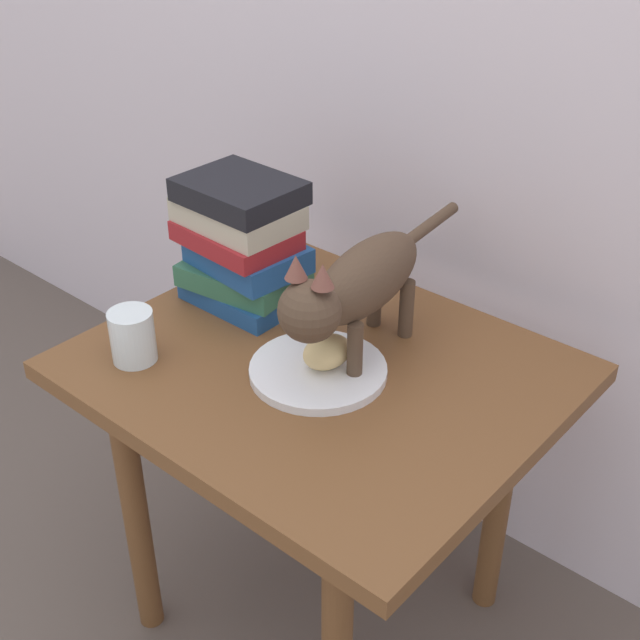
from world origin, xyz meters
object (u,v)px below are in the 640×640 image
plate (318,370)px  bread_roll (327,352)px  book_stack (242,244)px  candle_jar (133,339)px  cat (357,285)px  side_table (320,407)px

plate → bread_roll: bearing=54.1°
plate → book_stack: (-0.24, 0.08, 0.11)m
bread_roll → book_stack: size_ratio=0.35×
bread_roll → candle_jar: 0.30m
bread_roll → candle_jar: bearing=-146.5°
bread_roll → candle_jar: candle_jar is taller
candle_jar → bread_roll: bearing=33.5°
bread_roll → cat: (0.01, 0.06, 0.09)m
plate → cat: (0.02, 0.07, 0.13)m
side_table → candle_jar: bearing=-141.8°
cat → book_stack: cat is taller
bread_roll → cat: 0.11m
side_table → book_stack: (-0.22, 0.06, 0.20)m
side_table → cat: 0.22m
plate → bread_roll: size_ratio=2.64×
bread_roll → book_stack: 0.27m
side_table → bread_roll: bearing=-26.3°
book_stack → plate: bearing=-19.1°
book_stack → bread_roll: bearing=-16.1°
plate → side_table: bearing=124.9°
side_table → book_stack: size_ratio=3.14×
side_table → bread_roll: 0.13m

